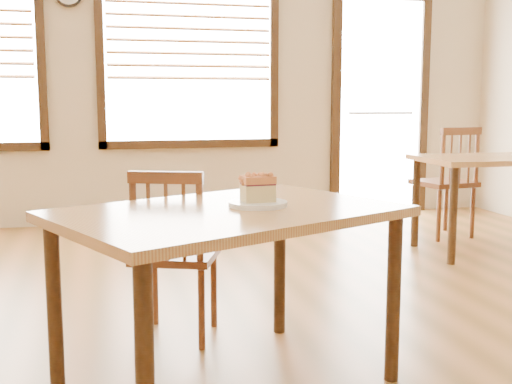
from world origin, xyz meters
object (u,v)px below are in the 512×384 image
cafe_chair_main (174,253)px  cafe_table_second (493,170)px  plate (258,204)px  cafe_chair_second (447,181)px  cake_slice (257,187)px  cafe_table_main (228,230)px

cafe_chair_main → cafe_table_second: cafe_chair_main is taller
cafe_table_second → plate: (-2.35, -1.85, 0.12)m
cafe_chair_main → cafe_table_second: 2.92m
cafe_chair_second → cake_slice: bearing=38.5°
cafe_table_main → plate: (0.13, 0.03, 0.10)m
cafe_table_second → cafe_table_main: bearing=-140.5°
cafe_chair_main → cake_slice: (0.27, -0.58, 0.39)m
cafe_table_main → cafe_table_second: (2.48, 1.88, -0.02)m
cafe_table_second → plate: plate is taller
cafe_table_second → cafe_chair_second: bearing=96.7°
cafe_table_second → plate: bearing=-139.4°
cafe_chair_main → cafe_chair_second: size_ratio=0.89×
cafe_chair_main → cake_slice: 0.75m
cafe_table_main → cafe_table_second: bearing=12.8°
cafe_table_main → plate: size_ratio=6.46×
cafe_table_main → cafe_table_second: size_ratio=1.35×
cafe_chair_main → cafe_chair_second: cafe_chair_second is taller
cafe_table_second → cake_slice: cake_slice is taller
cafe_chair_second → cafe_chair_main: bearing=27.7°
cafe_chair_main → cafe_chair_second: (2.58, 1.85, 0.05)m
plate → cake_slice: cake_slice is taller
cafe_table_second → cafe_chair_second: cafe_chair_second is taller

